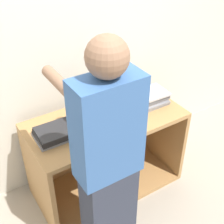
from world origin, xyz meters
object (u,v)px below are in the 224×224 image
object	(u,v)px
laptop_stack_left	(60,131)
laptop_stack_right	(145,99)
laptop_open	(103,111)
person	(108,167)

from	to	relation	value
laptop_stack_left	laptop_stack_right	size ratio (longest dim) A/B	0.98
laptop_stack_left	laptop_stack_right	distance (m)	0.79
laptop_stack_left	laptop_stack_right	bearing A→B (deg)	0.09
laptop_open	laptop_stack_left	bearing A→B (deg)	-173.24
laptop_stack_left	laptop_open	bearing A→B (deg)	6.76
laptop_open	laptop_stack_left	size ratio (longest dim) A/B	0.95
laptop_stack_right	person	xyz separation A→B (m)	(-0.72, -0.56, 0.05)
laptop_stack_right	person	bearing A→B (deg)	-142.08
laptop_stack_left	person	bearing A→B (deg)	-83.05
laptop_stack_left	person	world-z (taller)	person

